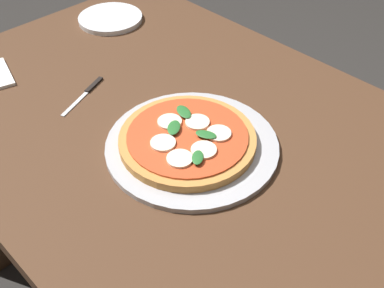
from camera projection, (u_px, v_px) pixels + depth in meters
The scene contains 5 objects.
dining_table at pixel (194, 168), 1.09m from camera, with size 1.38×0.87×0.76m.
serving_tray at pixel (192, 145), 0.98m from camera, with size 0.36×0.36×0.01m, color #B2B2B7.
pizza at pixel (188, 139), 0.97m from camera, with size 0.28×0.28×0.03m.
plate_white at pixel (110, 18), 1.39m from camera, with size 0.19×0.19×0.01m, color white.
knife at pixel (88, 91), 1.13m from camera, with size 0.07×0.15×0.01m.
Camera 1 is at (-0.55, 0.54, 1.42)m, focal length 44.65 mm.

